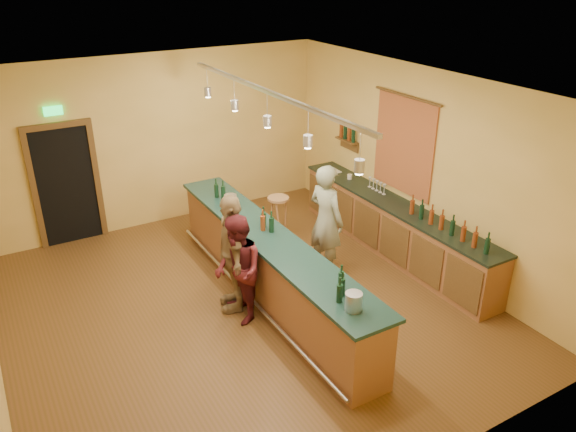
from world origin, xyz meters
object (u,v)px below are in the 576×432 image
bartender (326,220)px  customer_a (238,270)px  back_counter (394,228)px  tasting_bar (270,263)px  bar_stool (278,205)px  customer_b (233,253)px

bartender → customer_a: (-1.78, -0.50, -0.13)m
back_counter → tasting_bar: tasting_bar is taller
bar_stool → customer_a: bearing=-131.7°
bartender → customer_a: size_ratio=1.16×
customer_b → bar_stool: bearing=152.9°
bartender → customer_b: (-1.72, -0.19, -0.03)m
bar_stool → tasting_bar: bearing=-123.0°
back_counter → customer_a: 3.17m
tasting_bar → customer_a: size_ratio=3.22×
back_counter → bar_stool: back_counter is taller
back_counter → customer_a: (-3.13, -0.41, 0.31)m
bartender → bar_stool: size_ratio=2.31×
tasting_bar → bar_stool: bearing=57.0°
bartender → customer_a: bartender is taller
tasting_bar → back_counter: bearing=4.1°
tasting_bar → bartender: bartender is taller
back_counter → customer_b: bearing=-178.1°
bartender → tasting_bar: bearing=90.9°
tasting_bar → bar_stool: (1.11, 1.70, 0.05)m
tasting_bar → customer_b: (-0.55, 0.08, 0.29)m
back_counter → bar_stool: bearing=132.9°
tasting_bar → customer_a: customer_a is taller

